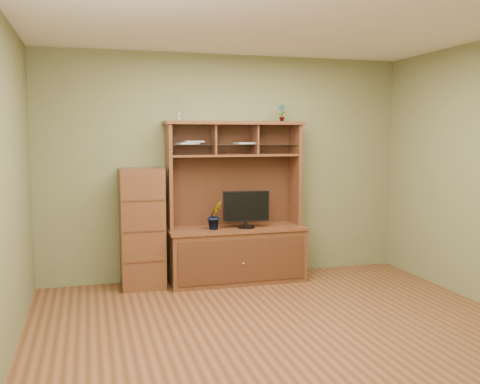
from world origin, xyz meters
name	(u,v)px	position (x,y,z in m)	size (l,w,h in m)	color
room	(285,180)	(0.00, 0.00, 1.35)	(4.54, 4.04, 2.74)	#512C17
media_hutch	(236,238)	(0.04, 1.73, 0.52)	(1.66, 0.61, 1.90)	#442813
monitor	(246,208)	(0.14, 1.65, 0.88)	(0.55, 0.21, 0.44)	black
orchid_plant	(215,215)	(-0.24, 1.65, 0.81)	(0.18, 0.14, 0.33)	#35571E
top_plant	(281,113)	(0.63, 1.80, 2.01)	(0.11, 0.08, 0.21)	#3F6D26
reed_diffuser	(178,111)	(-0.62, 1.80, 2.01)	(0.05, 0.05, 0.27)	silver
magazines	(208,143)	(-0.28, 1.80, 1.65)	(0.95, 0.23, 0.04)	#9F9FA3
side_cabinet	(142,228)	(-1.06, 1.76, 0.68)	(0.49, 0.45, 1.37)	#442813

